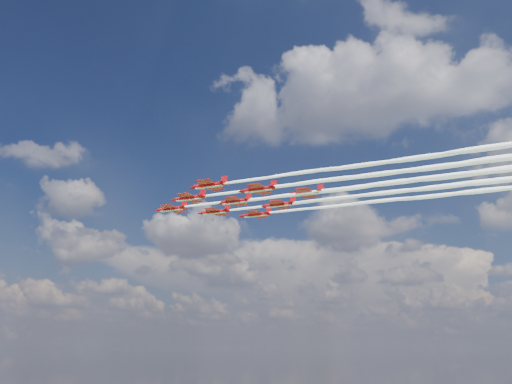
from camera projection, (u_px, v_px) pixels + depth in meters
jet_lead at (359, 187)px, 123.74m from camera, size 114.66×9.14×2.67m
jet_row2_port at (396, 172)px, 113.42m from camera, size 114.66×9.14×2.67m
jet_row2_starb at (404, 191)px, 126.85m from camera, size 114.66×9.14×2.67m
jet_row3_port at (440, 154)px, 103.10m from camera, size 114.66×9.14×2.67m
jet_row3_centre at (444, 177)px, 116.53m from camera, size 114.66×9.14×2.67m
jet_row3_starb at (447, 195)px, 129.95m from camera, size 114.66×9.14×2.67m
jet_row4_port at (492, 160)px, 106.20m from camera, size 114.66×9.14×2.67m
jet_row4_starb at (489, 181)px, 119.63m from camera, size 114.66×9.14×2.67m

